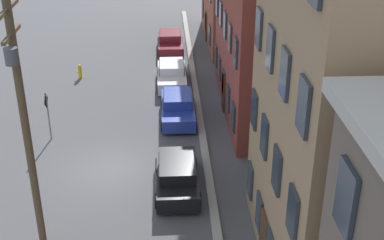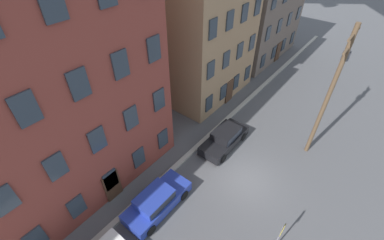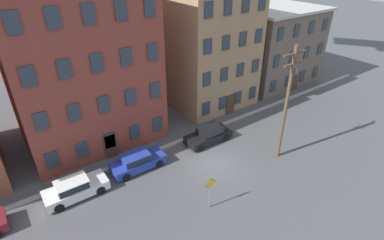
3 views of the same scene
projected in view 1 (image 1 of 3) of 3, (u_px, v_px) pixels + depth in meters
name	position (u px, v px, depth m)	size (l,w,h in m)	color
ground_plane	(112.00, 169.00, 25.26)	(200.00, 200.00, 0.00)	#4C4C4F
kerb_strip	(207.00, 165.00, 25.44)	(56.00, 0.36, 0.16)	#9E998E
car_maroon	(170.00, 41.00, 40.28)	(4.40, 1.92, 1.43)	maroon
car_white	(172.00, 73.00, 34.35)	(4.40, 1.92, 1.43)	silver
car_blue	(178.00, 106.00, 29.87)	(4.40, 1.92, 1.43)	#233899
car_black	(177.00, 174.00, 23.45)	(4.40, 1.92, 1.43)	black
caution_sign	(47.00, 109.00, 27.22)	(0.87, 0.08, 2.62)	slate
utility_pole	(24.00, 116.00, 18.03)	(2.40, 0.44, 9.65)	brown
fire_hydrant	(80.00, 71.00, 35.41)	(0.24, 0.34, 0.96)	yellow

